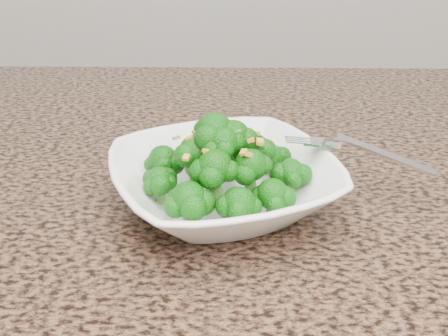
# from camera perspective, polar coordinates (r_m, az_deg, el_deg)

# --- Properties ---
(granite_counter) EXTENTS (1.64, 1.04, 0.03)m
(granite_counter) POSITION_cam_1_polar(r_m,az_deg,el_deg) (0.68, -3.78, -3.48)
(granite_counter) COLOR brown
(granite_counter) RESTS_ON cabinet
(bowl) EXTENTS (0.32, 0.32, 0.06)m
(bowl) POSITION_cam_1_polar(r_m,az_deg,el_deg) (0.63, 0.00, -1.61)
(bowl) COLOR white
(bowl) RESTS_ON granite_counter
(broccoli_pile) EXTENTS (0.22, 0.22, 0.07)m
(broccoli_pile) POSITION_cam_1_polar(r_m,az_deg,el_deg) (0.60, 0.00, 3.82)
(broccoli_pile) COLOR #10650B
(broccoli_pile) RESTS_ON bowl
(garlic_topping) EXTENTS (0.13, 0.13, 0.01)m
(garlic_topping) POSITION_cam_1_polar(r_m,az_deg,el_deg) (0.59, 0.00, 7.17)
(garlic_topping) COLOR gold
(garlic_topping) RESTS_ON broccoli_pile
(fork) EXTENTS (0.19, 0.10, 0.01)m
(fork) POSITION_cam_1_polar(r_m,az_deg,el_deg) (0.65, 11.25, 2.32)
(fork) COLOR silver
(fork) RESTS_ON bowl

